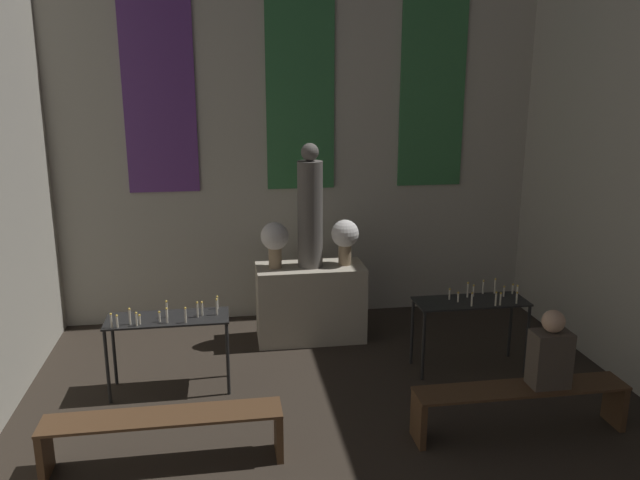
{
  "coord_description": "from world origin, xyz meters",
  "views": [
    {
      "loc": [
        -1.05,
        2.28,
        3.29
      ],
      "look_at": [
        0.0,
        9.02,
        1.53
      ],
      "focal_mm": 35.0,
      "sensor_mm": 36.0,
      "label": 1
    }
  ],
  "objects_px": {
    "flower_vase_left": "(275,239)",
    "candle_rack_right": "(471,309)",
    "statue": "(310,210)",
    "flower_vase_right": "(345,237)",
    "pew_back_left": "(164,429)",
    "person_seated": "(550,352)",
    "candle_rack_left": "(168,327)",
    "altar": "(310,302)",
    "pew_back_right": "(520,400)"
  },
  "relations": [
    {
      "from": "pew_back_left",
      "to": "person_seated",
      "type": "xyz_separation_m",
      "value": [
        3.56,
        0.0,
        0.47
      ]
    },
    {
      "from": "altar",
      "to": "person_seated",
      "type": "relative_size",
      "value": 1.82
    },
    {
      "from": "altar",
      "to": "person_seated",
      "type": "height_order",
      "value": "person_seated"
    },
    {
      "from": "statue",
      "to": "person_seated",
      "type": "bearing_deg",
      "value": -53.24
    },
    {
      "from": "flower_vase_left",
      "to": "pew_back_right",
      "type": "xyz_separation_m",
      "value": [
        2.1,
        -2.56,
        -1.01
      ]
    },
    {
      "from": "pew_back_left",
      "to": "candle_rack_right",
      "type": "bearing_deg",
      "value": 22.78
    },
    {
      "from": "pew_back_left",
      "to": "flower_vase_left",
      "type": "bearing_deg",
      "value": 64.82
    },
    {
      "from": "flower_vase_left",
      "to": "candle_rack_right",
      "type": "bearing_deg",
      "value": -27.99
    },
    {
      "from": "candle_rack_left",
      "to": "flower_vase_left",
      "type": "bearing_deg",
      "value": 42.62
    },
    {
      "from": "pew_back_right",
      "to": "person_seated",
      "type": "distance_m",
      "value": 0.53
    },
    {
      "from": "statue",
      "to": "candle_rack_left",
      "type": "xyz_separation_m",
      "value": [
        -1.7,
        -1.15,
        -0.98
      ]
    },
    {
      "from": "flower_vase_right",
      "to": "person_seated",
      "type": "relative_size",
      "value": 0.78
    },
    {
      "from": "altar",
      "to": "candle_rack_right",
      "type": "relative_size",
      "value": 1.07
    },
    {
      "from": "flower_vase_left",
      "to": "flower_vase_right",
      "type": "relative_size",
      "value": 1.0
    },
    {
      "from": "flower_vase_left",
      "to": "candle_rack_right",
      "type": "relative_size",
      "value": 0.45
    },
    {
      "from": "flower_vase_left",
      "to": "altar",
      "type": "bearing_deg",
      "value": -0.0
    },
    {
      "from": "altar",
      "to": "flower_vase_right",
      "type": "bearing_deg",
      "value": 0.0
    },
    {
      "from": "pew_back_right",
      "to": "candle_rack_right",
      "type": "bearing_deg",
      "value": 87.56
    },
    {
      "from": "statue",
      "to": "flower_vase_left",
      "type": "relative_size",
      "value": 2.66
    },
    {
      "from": "flower_vase_left",
      "to": "candle_rack_left",
      "type": "relative_size",
      "value": 0.45
    },
    {
      "from": "pew_back_right",
      "to": "person_seated",
      "type": "bearing_deg",
      "value": 0.0
    },
    {
      "from": "candle_rack_left",
      "to": "person_seated",
      "type": "bearing_deg",
      "value": -21.28
    },
    {
      "from": "altar",
      "to": "pew_back_right",
      "type": "height_order",
      "value": "altar"
    },
    {
      "from": "flower_vase_left",
      "to": "person_seated",
      "type": "bearing_deg",
      "value": -47.33
    },
    {
      "from": "flower_vase_right",
      "to": "pew_back_right",
      "type": "distance_m",
      "value": 3.0
    },
    {
      "from": "flower_vase_right",
      "to": "person_seated",
      "type": "height_order",
      "value": "flower_vase_right"
    },
    {
      "from": "candle_rack_left",
      "to": "candle_rack_right",
      "type": "distance_m",
      "value": 3.41
    },
    {
      "from": "flower_vase_left",
      "to": "candle_rack_left",
      "type": "bearing_deg",
      "value": -137.38
    },
    {
      "from": "candle_rack_right",
      "to": "flower_vase_right",
      "type": "bearing_deg",
      "value": 137.75
    },
    {
      "from": "flower_vase_right",
      "to": "candle_rack_left",
      "type": "height_order",
      "value": "flower_vase_right"
    },
    {
      "from": "altar",
      "to": "flower_vase_left",
      "type": "height_order",
      "value": "flower_vase_left"
    },
    {
      "from": "altar",
      "to": "flower_vase_left",
      "type": "distance_m",
      "value": 0.97
    },
    {
      "from": "candle_rack_left",
      "to": "pew_back_right",
      "type": "relative_size",
      "value": 0.63
    },
    {
      "from": "candle_rack_right",
      "to": "statue",
      "type": "bearing_deg",
      "value": 146.15
    },
    {
      "from": "candle_rack_right",
      "to": "pew_back_left",
      "type": "bearing_deg",
      "value": -157.22
    },
    {
      "from": "altar",
      "to": "candle_rack_right",
      "type": "xyz_separation_m",
      "value": [
        1.71,
        -1.15,
        0.24
      ]
    },
    {
      "from": "altar",
      "to": "pew_back_left",
      "type": "xyz_separation_m",
      "value": [
        -1.65,
        -2.56,
        -0.14
      ]
    },
    {
      "from": "flower_vase_right",
      "to": "pew_back_right",
      "type": "bearing_deg",
      "value": -64.82
    },
    {
      "from": "flower_vase_right",
      "to": "pew_back_left",
      "type": "height_order",
      "value": "flower_vase_right"
    },
    {
      "from": "statue",
      "to": "pew_back_left",
      "type": "relative_size",
      "value": 0.76
    },
    {
      "from": "altar",
      "to": "person_seated",
      "type": "xyz_separation_m",
      "value": [
        1.91,
        -2.56,
        0.32
      ]
    },
    {
      "from": "flower_vase_right",
      "to": "flower_vase_left",
      "type": "bearing_deg",
      "value": 180.0
    },
    {
      "from": "flower_vase_right",
      "to": "pew_back_right",
      "type": "height_order",
      "value": "flower_vase_right"
    },
    {
      "from": "candle_rack_right",
      "to": "pew_back_left",
      "type": "height_order",
      "value": "candle_rack_right"
    },
    {
      "from": "flower_vase_left",
      "to": "flower_vase_right",
      "type": "distance_m",
      "value": 0.89
    },
    {
      "from": "altar",
      "to": "candle_rack_left",
      "type": "bearing_deg",
      "value": -145.87
    },
    {
      "from": "altar",
      "to": "statue",
      "type": "bearing_deg",
      "value": 0.0
    },
    {
      "from": "candle_rack_right",
      "to": "pew_back_right",
      "type": "bearing_deg",
      "value": -92.44
    },
    {
      "from": "flower_vase_left",
      "to": "statue",
      "type": "bearing_deg",
      "value": -0.0
    },
    {
      "from": "pew_back_left",
      "to": "pew_back_right",
      "type": "xyz_separation_m",
      "value": [
        3.3,
        0.0,
        0.0
      ]
    }
  ]
}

